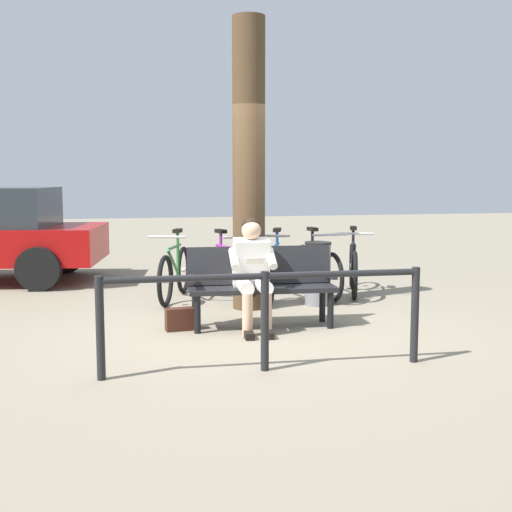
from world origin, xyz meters
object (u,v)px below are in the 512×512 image
bicycle_red (353,268)px  bicycle_black (227,273)px  tree_trunk (249,166)px  bicycle_blue (317,270)px  litter_bin (318,273)px  bicycle_silver (175,273)px  bicycle_purple (275,271)px  person_reading (253,268)px  bench (261,280)px  handbag (180,319)px

bicycle_red → bicycle_black: bearing=-67.0°
tree_trunk → bicycle_blue: 1.90m
litter_bin → bicycle_red: (-0.76, -0.70, -0.05)m
bicycle_blue → bicycle_silver: size_ratio=1.05×
bicycle_purple → bicycle_silver: size_ratio=0.99×
bicycle_red → bicycle_black: same height
person_reading → tree_trunk: (-0.22, -1.17, 1.11)m
bench → handbag: bearing=5.1°
tree_trunk → bicycle_red: (-1.66, -0.69, -1.41)m
person_reading → bicycle_purple: (-0.73, -1.79, -0.31)m
litter_bin → bicycle_black: (1.07, -0.59, -0.05)m
bench → bicycle_red: size_ratio=1.02×
litter_bin → bicycle_purple: size_ratio=0.51×
person_reading → bicycle_red: person_reading is taller
tree_trunk → bench: bearing=84.9°
bicycle_blue → tree_trunk: bearing=-64.7°
bicycle_blue → bicycle_black: 1.28m
bench → bicycle_red: (-1.75, -1.70, -0.15)m
bench → litter_bin: (-0.99, -1.00, -0.10)m
person_reading → tree_trunk: tree_trunk is taller
person_reading → handbag: size_ratio=4.00×
person_reading → litter_bin: (-1.12, -1.16, -0.26)m
person_reading → bicycle_blue: size_ratio=0.72×
tree_trunk → bicycle_red: bearing=-157.3°
litter_bin → bicycle_blue: (-0.21, -0.64, -0.05)m
bicycle_purple → bicycle_silver: (1.35, -0.15, 0.00)m
handbag → tree_trunk: (-0.99, -1.03, 1.65)m
bicycle_blue → bicycle_purple: same height
tree_trunk → bicycle_black: tree_trunk is taller
litter_bin → bicycle_silver: size_ratio=0.51×
person_reading → bicycle_blue: 2.25m
litter_bin → bicycle_red: bicycle_red is taller
bicycle_red → bicycle_black: 1.83m
bicycle_blue → person_reading: bearing=-40.8°
person_reading → bicycle_red: bearing=-131.4°
person_reading → bicycle_purple: size_ratio=0.76×
person_reading → bicycle_purple: 1.96m
litter_bin → bicycle_black: size_ratio=0.49×
bicycle_black → handbag: bearing=-41.1°
handbag → bicycle_silver: bicycle_silver is taller
person_reading → bicycle_black: bearing=-87.6°
bench → person_reading: size_ratio=1.36×
bicycle_blue → bicycle_black: size_ratio=1.02×
litter_bin → bicycle_purple: bicycle_purple is taller
tree_trunk → bicycle_purple: (-0.51, -0.63, -1.41)m
bicycle_silver → litter_bin: bearing=85.4°
person_reading → litter_bin: 1.63m
bicycle_red → bicycle_blue: same height
handbag → bicycle_purple: bicycle_purple is taller
handbag → tree_trunk: size_ratio=0.08×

